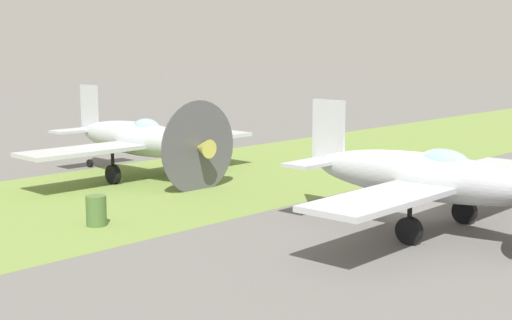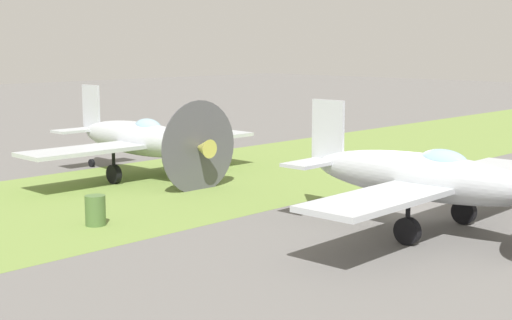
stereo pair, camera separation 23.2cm
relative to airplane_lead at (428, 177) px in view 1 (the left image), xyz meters
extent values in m
plane|color=#605E5B|center=(-1.05, -1.25, -1.56)|extent=(160.00, 160.00, 0.00)
cube|color=olive|center=(-1.05, -10.55, -1.56)|extent=(120.00, 11.00, 0.01)
ellipsoid|color=#B2B7BC|center=(0.00, -0.17, 0.01)|extent=(1.44, 7.39, 1.34)
cube|color=#B2B7BC|center=(0.00, 0.26, -0.16)|extent=(10.43, 1.98, 0.15)
cube|color=#B2B7BC|center=(0.05, -3.53, 0.98)|extent=(0.12, 1.19, 2.06)
cube|color=#B2B7BC|center=(0.05, -3.53, 0.11)|extent=(3.48, 1.02, 0.11)
ellipsoid|color=#8CB2C6|center=(-0.01, 0.48, 0.48)|extent=(0.78, 1.53, 0.76)
cylinder|color=black|center=(-1.58, 0.35, -1.20)|extent=(0.25, 0.74, 0.74)
cylinder|color=black|center=(-1.58, 0.35, -0.68)|extent=(0.13, 0.13, 1.04)
cylinder|color=black|center=(1.57, 0.39, -1.20)|extent=(0.25, 0.74, 0.74)
cylinder|color=black|center=(1.57, 0.39, -0.68)|extent=(0.13, 0.13, 1.04)
cylinder|color=black|center=(0.05, -3.64, -1.39)|extent=(0.13, 0.35, 0.35)
ellipsoid|color=#B2B7BC|center=(0.21, -12.98, 0.00)|extent=(1.50, 7.35, 1.33)
cube|color=#B2B7BC|center=(0.22, -12.55, -0.17)|extent=(10.37, 2.06, 0.15)
cube|color=#B2B7BC|center=(0.14, -16.32, 0.96)|extent=(0.13, 1.19, 2.05)
cube|color=#B2B7BC|center=(0.14, -16.32, 0.10)|extent=(3.47, 1.04, 0.11)
cone|color=#B7B24C|center=(0.30, -9.05, 0.00)|extent=(0.71, 0.77, 0.69)
cylinder|color=#4C4C51|center=(0.29, -9.27, 0.00)|extent=(3.44, 0.12, 3.44)
ellipsoid|color=#8CB2C6|center=(0.23, -12.34, 0.46)|extent=(0.79, 1.52, 0.75)
cylinder|color=black|center=(-1.34, -12.41, -1.20)|extent=(0.25, 0.74, 0.73)
cylinder|color=black|center=(-1.34, -12.41, -0.68)|extent=(0.13, 0.13, 1.03)
cylinder|color=black|center=(1.79, -12.48, -1.20)|extent=(0.25, 0.74, 0.73)
cylinder|color=black|center=(1.79, -12.48, -0.68)|extent=(0.13, 0.13, 1.03)
cylinder|color=black|center=(0.14, -16.43, -1.39)|extent=(0.14, 0.35, 0.34)
cylinder|color=#476633|center=(6.09, -7.40, -1.11)|extent=(0.60, 0.60, 0.90)
camera|label=1|loc=(18.46, 10.65, 3.74)|focal=52.37mm
camera|label=2|loc=(18.30, 10.81, 3.74)|focal=52.37mm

